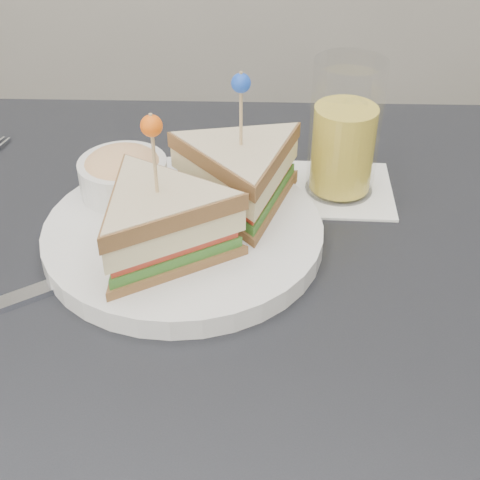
# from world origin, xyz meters

# --- Properties ---
(table) EXTENTS (0.80, 0.80, 0.75)m
(table) POSITION_xyz_m (0.00, 0.00, 0.67)
(table) COLOR black
(table) RESTS_ON ground
(plate_meal) EXTENTS (0.31, 0.29, 0.16)m
(plate_meal) POSITION_xyz_m (-0.04, 0.08, 0.79)
(plate_meal) COLOR white
(plate_meal) RESTS_ON table
(cutlery_knife) EXTENTS (0.21, 0.15, 0.01)m
(cutlery_knife) POSITION_xyz_m (-0.15, 0.01, 0.75)
(cutlery_knife) COLOR silver
(cutlery_knife) RESTS_ON table
(drink_set) EXTENTS (0.12, 0.12, 0.15)m
(drink_set) POSITION_xyz_m (0.11, 0.17, 0.82)
(drink_set) COLOR white
(drink_set) RESTS_ON table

